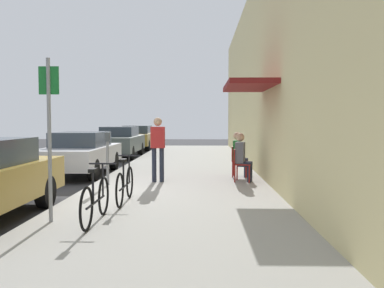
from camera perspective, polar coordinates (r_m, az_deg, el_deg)
ground_plane at (r=9.44m, az=-16.13°, el=-7.49°), size 60.00×60.00×0.00m
sidewalk_slab at (r=10.98m, az=-1.57°, el=-5.55°), size 4.50×32.00×0.12m
building_facade at (r=11.08m, az=11.09°, el=10.52°), size 1.40×32.00×6.31m
parked_car_1 at (r=13.73m, az=-15.16°, el=-1.14°), size 1.80×4.40×1.37m
parked_car_2 at (r=19.77m, az=-10.00°, el=0.34°), size 1.80×4.40×1.46m
parked_car_3 at (r=25.12m, az=-7.54°, el=0.95°), size 1.80×4.40×1.44m
parking_meter at (r=10.53m, az=-11.58°, el=-1.46°), size 0.12×0.10×1.32m
street_sign at (r=6.91m, az=-19.11°, el=2.26°), size 0.32×0.06×2.60m
bicycle_0 at (r=6.77m, az=-13.15°, el=-7.55°), size 0.46×1.71×0.90m
bicycle_1 at (r=8.28m, az=-9.23°, el=-5.54°), size 0.46×1.71×0.90m
cafe_chair_0 at (r=11.04m, az=6.66°, el=-2.57°), size 0.53×0.53×0.87m
seated_patron_0 at (r=11.02m, az=6.98°, el=-1.58°), size 0.49×0.44×1.29m
cafe_chair_1 at (r=11.99m, az=6.24°, el=-2.11°), size 0.50×0.50×0.87m
seated_patron_1 at (r=11.97m, az=6.53°, el=-1.20°), size 0.47×0.41×1.29m
pedestrian_standing at (r=10.88m, az=-4.74°, el=-0.02°), size 0.36×0.22×1.70m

